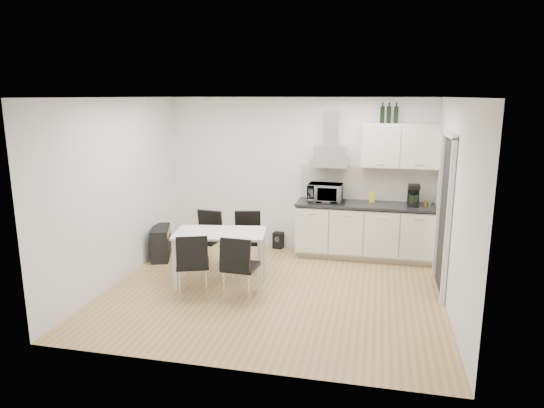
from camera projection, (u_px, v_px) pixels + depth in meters
The scene contains 15 objects.
ground at pixel (273, 291), 6.65m from camera, with size 4.50×4.50×0.00m, color tan.
wall_back at pixel (298, 175), 8.28m from camera, with size 4.50×0.10×2.60m, color white.
wall_front at pixel (227, 242), 4.46m from camera, with size 4.50×0.10×2.60m, color white.
wall_left at pixel (118, 191), 6.84m from camera, with size 0.10×4.00×2.60m, color white.
wall_right at pixel (454, 207), 5.90m from camera, with size 0.10×4.00×2.60m, color white.
ceiling at pixel (274, 97), 6.09m from camera, with size 4.50×4.50×0.00m, color white.
doorway at pixel (443, 216), 6.48m from camera, with size 0.08×1.04×2.10m, color white.
kitchenette at pixel (367, 208), 7.88m from camera, with size 2.22×0.64×2.52m.
dining_table at pixel (220, 238), 6.82m from camera, with size 1.36×0.92×0.75m.
chair_far_left at pixel (205, 241), 7.46m from camera, with size 0.44×0.50×0.88m, color black, non-canonical shape.
chair_far_right at pixel (247, 241), 7.42m from camera, with size 0.44×0.50×0.88m, color black, non-canonical shape.
chair_near_left at pixel (193, 265), 6.40m from camera, with size 0.44×0.50×0.88m, color black, non-canonical shape.
chair_near_right at pixel (241, 267), 6.30m from camera, with size 0.44×0.50×0.88m, color black, non-canonical shape.
guitar_amp at pixel (161, 243), 7.94m from camera, with size 0.47×0.68×0.53m.
floor_speaker at pixel (278, 240), 8.50m from camera, with size 0.17×0.15×0.28m, color black.
Camera 1 is at (1.33, -6.09, 2.62)m, focal length 32.00 mm.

